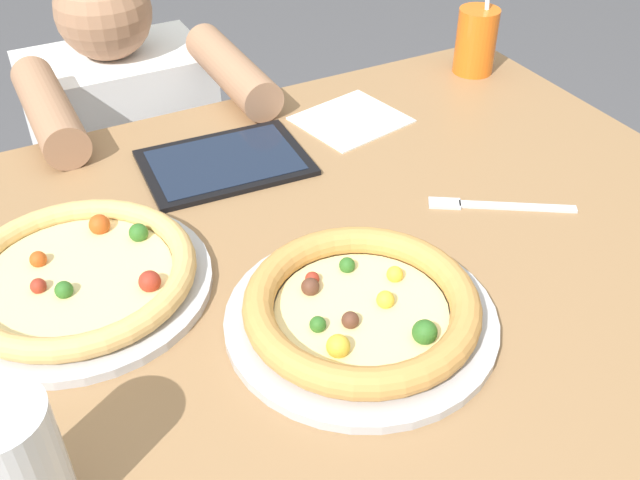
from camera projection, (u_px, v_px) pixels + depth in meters
dining_table at (349, 311)px, 1.02m from camera, size 1.11×0.90×0.75m
pizza_near at (361, 309)px, 0.82m from camera, size 0.31×0.31×0.05m
pizza_far at (78, 277)px, 0.86m from camera, size 0.32×0.32×0.04m
drink_cup_colored at (476, 40)px, 1.32m from camera, size 0.07×0.07×0.21m
water_cup_clear at (14, 465)px, 0.60m from camera, size 0.08×0.08×0.14m
paper_napkin at (351, 120)px, 1.20m from camera, size 0.19×0.17×0.00m
fork at (494, 206)px, 1.01m from camera, size 0.18×0.12×0.00m
tablet at (225, 162)px, 1.09m from camera, size 0.25×0.18×0.01m
diner_seated at (138, 197)px, 1.59m from camera, size 0.38×0.51×0.93m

